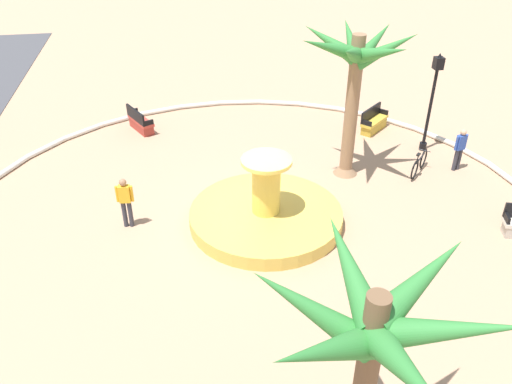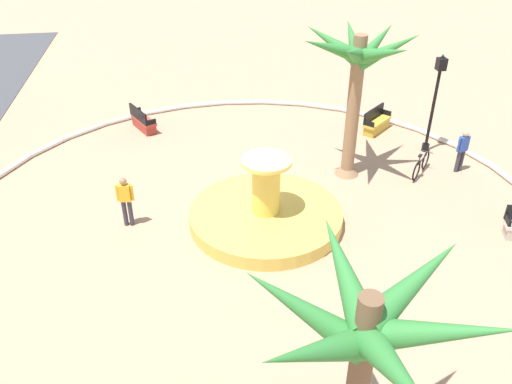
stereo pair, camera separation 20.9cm
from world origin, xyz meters
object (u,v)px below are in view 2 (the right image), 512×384
object	(u,v)px
fountain	(266,214)
lamppost	(435,96)
bench_north	(143,122)
person_cyclist_helmet	(462,149)
palm_tree_near_fountain	(366,336)
bicycle_red_frame	(421,165)
person_cyclist_photo	(126,199)
palm_tree_by_curb	(357,67)
bench_east	(376,124)

from	to	relation	value
fountain	lamppost	bearing A→B (deg)	-60.98
bench_north	person_cyclist_helmet	size ratio (longest dim) A/B	1.01
palm_tree_near_fountain	bicycle_red_frame	xyz separation A→B (m)	(10.14, -5.88, -3.01)
person_cyclist_photo	person_cyclist_helmet	bearing A→B (deg)	-81.92
person_cyclist_helmet	person_cyclist_photo	world-z (taller)	person_cyclist_photo
person_cyclist_photo	lamppost	bearing A→B (deg)	-73.25
palm_tree_by_curb	bench_east	distance (m)	5.47
fountain	bench_north	world-z (taller)	fountain
person_cyclist_helmet	person_cyclist_photo	size ratio (longest dim) A/B	0.97
palm_tree_by_curb	lamppost	world-z (taller)	palm_tree_by_curb
palm_tree_near_fountain	person_cyclist_helmet	xyz separation A→B (m)	(10.15, -7.37, -2.47)
palm_tree_by_curb	person_cyclist_photo	size ratio (longest dim) A/B	3.15
palm_tree_by_curb	lamppost	bearing A→B (deg)	-70.32
bench_east	bench_north	xyz separation A→B (m)	(1.63, 9.78, 0.00)
lamppost	person_cyclist_photo	distance (m)	11.89
bicycle_red_frame	person_cyclist_helmet	xyz separation A→B (m)	(0.01, -1.49, 0.53)
fountain	palm_tree_near_fountain	distance (m)	8.53
bicycle_red_frame	person_cyclist_photo	distance (m)	10.48
lamppost	fountain	bearing A→B (deg)	119.02
bench_north	person_cyclist_photo	size ratio (longest dim) A/B	0.98
palm_tree_near_fountain	person_cyclist_photo	xyz separation A→B (m)	(8.47, 4.45, -2.44)
bench_east	person_cyclist_helmet	bearing A→B (deg)	-154.34
palm_tree_by_curb	bench_north	xyz separation A→B (m)	(4.97, 7.47, -3.66)
palm_tree_by_curb	lamppost	distance (m)	4.22
bench_north	lamppost	world-z (taller)	lamppost
fountain	person_cyclist_helmet	xyz separation A→B (m)	(2.19, -7.57, 0.59)
palm_tree_near_fountain	bicycle_red_frame	world-z (taller)	palm_tree_near_fountain
bicycle_red_frame	palm_tree_near_fountain	bearing A→B (deg)	149.87
palm_tree_near_fountain	bench_east	size ratio (longest dim) A/B	2.94
person_cyclist_helmet	lamppost	bearing A→B (deg)	16.13
person_cyclist_helmet	bench_east	bearing A→B (deg)	25.66
bench_north	bicycle_red_frame	distance (m)	11.47
fountain	person_cyclist_photo	bearing A→B (deg)	83.12
bench_north	person_cyclist_photo	world-z (taller)	person_cyclist_photo
palm_tree_near_fountain	palm_tree_by_curb	world-z (taller)	palm_tree_by_curb
bench_north	bicycle_red_frame	xyz separation A→B (m)	(-5.41, -10.11, 0.04)
fountain	person_cyclist_photo	size ratio (longest dim) A/B	2.83
bicycle_red_frame	person_cyclist_photo	world-z (taller)	person_cyclist_photo
palm_tree_near_fountain	person_cyclist_photo	bearing A→B (deg)	27.72
bicycle_red_frame	lamppost	bearing A→B (deg)	-29.55
fountain	palm_tree_by_curb	size ratio (longest dim) A/B	0.90
bench_north	palm_tree_by_curb	bearing A→B (deg)	-123.63
palm_tree_near_fountain	fountain	bearing A→B (deg)	1.42
palm_tree_near_fountain	person_cyclist_photo	size ratio (longest dim) A/B	2.64
lamppost	person_cyclist_helmet	xyz separation A→B (m)	(-1.73, -0.50, -1.36)
fountain	bicycle_red_frame	xyz separation A→B (m)	(2.18, -6.08, 0.06)
bench_north	person_cyclist_helmet	world-z (taller)	person_cyclist_helmet
palm_tree_by_curb	lamppost	xyz separation A→B (m)	(1.30, -3.63, -1.73)
bench_north	person_cyclist_photo	bearing A→B (deg)	178.20
bench_east	lamppost	size ratio (longest dim) A/B	0.39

